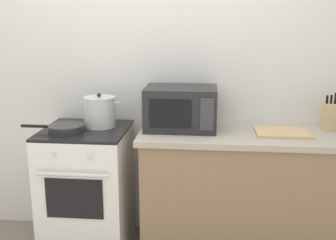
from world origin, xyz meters
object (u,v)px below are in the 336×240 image
object	(u,v)px
frying_pan	(66,128)
microwave	(181,108)
stove	(88,189)
stock_pot	(100,112)
cutting_board	(282,133)
knife_block	(332,116)

from	to	relation	value
frying_pan	microwave	distance (m)	0.82
stove	frying_pan	size ratio (longest dim) A/B	2.05
stock_pot	cutting_board	bearing A→B (deg)	-3.51
stock_pot	knife_block	xyz separation A→B (m)	(1.64, 0.06, -0.01)
stock_pot	cutting_board	world-z (taller)	stock_pot
stock_pot	frying_pan	xyz separation A→B (m)	(-0.20, -0.17, -0.08)
microwave	knife_block	size ratio (longest dim) A/B	1.87
frying_pan	cutting_board	world-z (taller)	frying_pan
stove	microwave	distance (m)	0.92
frying_pan	microwave	world-z (taller)	microwave
frying_pan	cutting_board	size ratio (longest dim) A/B	1.25
frying_pan	cutting_board	distance (m)	1.49
stove	cutting_board	world-z (taller)	cutting_board
frying_pan	knife_block	bearing A→B (deg)	7.03
stock_pot	knife_block	distance (m)	1.64
microwave	cutting_board	xyz separation A→B (m)	(0.70, -0.08, -0.14)
knife_block	stove	bearing A→B (deg)	-175.35
stove	frying_pan	distance (m)	0.50
stove	knife_block	distance (m)	1.83
stove	cutting_board	size ratio (longest dim) A/B	2.56
stove	stock_pot	distance (m)	0.58
stove	knife_block	size ratio (longest dim) A/B	3.44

